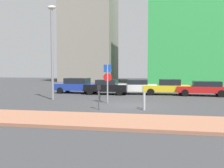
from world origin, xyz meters
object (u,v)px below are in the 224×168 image
street_lamp (52,45)px  traffic_bollard_far (144,102)px  parked_car_red (203,88)px  parking_meter (99,94)px  parked_car_white (137,87)px  parked_car_blue (77,85)px  parking_sign_post (107,79)px  parked_car_yellow (167,87)px  parked_car_black (107,87)px  traffic_bollard_mid (144,101)px  traffic_bollard_near (99,95)px

street_lamp → traffic_bollard_far: bearing=-24.1°
parked_car_red → parking_meter: parking_meter is taller
parking_meter → parked_car_white: bearing=80.4°
parked_car_blue → parking_meter: 10.80m
parking_sign_post → traffic_bollard_far: (2.70, -2.06, -1.32)m
parked_car_blue → parked_car_red: size_ratio=0.96×
parked_car_red → parking_sign_post: 10.21m
parked_car_yellow → traffic_bollard_far: bearing=-101.9°
parked_car_black → parking_meter: size_ratio=2.94×
parked_car_blue → traffic_bollard_mid: (7.37, -9.47, -0.30)m
parked_car_yellow → traffic_bollard_mid: (-1.84, -9.42, -0.25)m
parked_car_white → traffic_bollard_near: parked_car_white is taller
parked_car_black → traffic_bollard_near: parked_car_black is taller
parked_car_red → parking_sign_post: parking_sign_post is taller
traffic_bollard_near → traffic_bollard_mid: (3.55, -3.49, 0.04)m
parked_car_red → traffic_bollard_far: 9.94m
parked_car_yellow → parking_sign_post: 8.30m
parking_meter → traffic_bollard_far: (2.66, 0.79, -0.50)m
parked_car_white → parked_car_yellow: size_ratio=0.90×
parked_car_white → traffic_bollard_far: bearing=-83.6°
street_lamp → traffic_bollard_far: size_ratio=8.45×
parked_car_blue → traffic_bollard_near: size_ratio=4.58×
parked_car_white → traffic_bollard_near: bearing=-112.8°
parked_car_white → parking_meter: 9.88m
parked_car_white → traffic_bollard_mid: bearing=-83.7°
parked_car_red → parked_car_white: bearing=175.8°
parked_car_red → parking_meter: 12.14m
parked_car_red → traffic_bollard_near: parked_car_red is taller
parking_sign_post → traffic_bollard_mid: 3.95m
parked_car_red → parking_sign_post: bearing=-140.7°
parked_car_yellow → traffic_bollard_far: (-1.88, -8.91, -0.33)m
parked_car_white → parking_sign_post: bearing=-103.8°
parked_car_black → traffic_bollard_mid: bearing=-65.3°
parked_car_white → parking_sign_post: (-1.69, -6.89, 1.00)m
parked_car_blue → traffic_bollard_near: bearing=-57.4°
traffic_bollard_far → street_lamp: bearing=155.9°
parked_car_black → parked_car_yellow: bearing=5.8°
parked_car_red → traffic_bollard_far: size_ratio=5.21×
traffic_bollard_far → parked_car_yellow: bearing=78.1°
street_lamp → traffic_bollard_mid: 9.32m
parked_car_white → street_lamp: bearing=-139.3°
traffic_bollard_far → parking_meter: bearing=-163.6°
parked_car_white → parked_car_red: (6.17, -0.46, -0.03)m
parking_meter → traffic_bollard_near: 3.89m
parked_car_black → parked_car_yellow: (5.90, 0.60, 0.01)m
traffic_bollard_near → traffic_bollard_mid: traffic_bollard_mid is taller
parked_car_red → traffic_bollard_mid: bearing=-119.6°
traffic_bollard_mid → parked_car_blue: bearing=127.9°
parked_car_blue → parked_car_red: parked_car_blue is taller
parked_car_blue → parking_meter: parked_car_blue is taller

